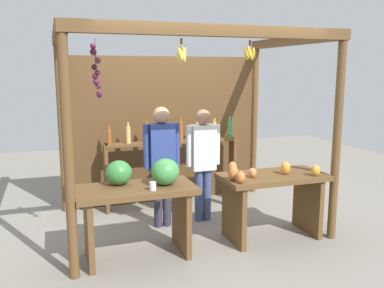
{
  "coord_description": "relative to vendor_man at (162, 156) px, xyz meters",
  "views": [
    {
      "loc": [
        -1.66,
        -5.02,
        2.04
      ],
      "look_at": [
        0.0,
        -0.21,
        1.12
      ],
      "focal_mm": 38.5,
      "sensor_mm": 36.0,
      "label": 1
    }
  ],
  "objects": [
    {
      "name": "vendor_woman",
      "position": [
        0.58,
        0.03,
        -0.04
      ],
      "size": [
        0.48,
        0.21,
        1.53
      ],
      "rotation": [
        0.0,
        0.0,
        0.19
      ],
      "color": "#3C4977",
      "rests_on": "ground"
    },
    {
      "name": "bottle_shelf_unit",
      "position": [
        0.37,
        0.78,
        -0.14
      ],
      "size": [
        2.03,
        0.22,
        1.34
      ],
      "color": "brown",
      "rests_on": "ground"
    },
    {
      "name": "fruit_counter_right",
      "position": [
        1.16,
        -0.79,
        -0.35
      ],
      "size": [
        1.29,
        0.65,
        0.96
      ],
      "color": "brown",
      "rests_on": "ground"
    },
    {
      "name": "market_stall",
      "position": [
        0.33,
        0.49,
        0.5
      ],
      "size": [
        3.17,
        2.2,
        2.49
      ],
      "color": "brown",
      "rests_on": "ground"
    },
    {
      "name": "fruit_counter_left",
      "position": [
        -0.46,
        -0.77,
        -0.26
      ],
      "size": [
        1.28,
        0.66,
        1.09
      ],
      "color": "brown",
      "rests_on": "ground"
    },
    {
      "name": "ground_plane",
      "position": [
        0.34,
        -0.0,
        -0.95
      ],
      "size": [
        12.0,
        12.0,
        0.0
      ],
      "primitive_type": "plane",
      "color": "gray",
      "rests_on": "ground"
    },
    {
      "name": "vendor_man",
      "position": [
        0.0,
        0.0,
        0.0
      ],
      "size": [
        0.48,
        0.21,
        1.58
      ],
      "rotation": [
        0.0,
        0.0,
        0.17
      ],
      "color": "#322F41",
      "rests_on": "ground"
    }
  ]
}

